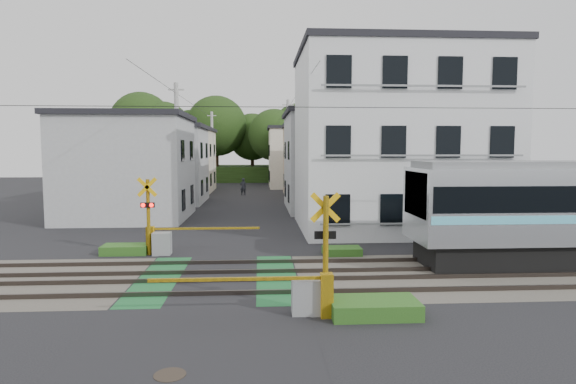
{
  "coord_description": "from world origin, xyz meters",
  "views": [
    {
      "loc": [
        1.34,
        -15.38,
        4.14
      ],
      "look_at": [
        2.57,
        5.0,
        2.35
      ],
      "focal_mm": 30.0,
      "sensor_mm": 36.0,
      "label": 1
    }
  ],
  "objects": [
    {
      "name": "ground",
      "position": [
        0.0,
        0.0,
        0.0
      ],
      "size": [
        120.0,
        120.0,
        0.0
      ],
      "primitive_type": "plane",
      "color": "black"
    },
    {
      "name": "pedestrian",
      "position": [
        -0.12,
        28.7,
        0.79
      ],
      "size": [
        0.6,
        0.42,
        1.58
      ],
      "primitive_type": "imported",
      "rotation": [
        0.0,
        0.0,
        3.21
      ],
      "color": "#2B2D36",
      "rests_on": "ground"
    },
    {
      "name": "crossing_signal_far",
      "position": [
        -2.59,
        3.65,
        0.71
      ],
      "size": [
        4.74,
        0.65,
        3.09
      ],
      "color": "#EDB10C",
      "rests_on": "ground"
    },
    {
      "name": "tree_hill",
      "position": [
        -0.87,
        49.01,
        5.74
      ],
      "size": [
        40.0,
        12.88,
        11.78
      ],
      "color": "#203812",
      "rests_on": "ground"
    },
    {
      "name": "weed_patches",
      "position": [
        1.76,
        -0.09,
        0.18
      ],
      "size": [
        10.25,
        8.8,
        0.4
      ],
      "color": "#2D5E1E",
      "rests_on": "ground"
    },
    {
      "name": "catenary",
      "position": [
        6.0,
        0.03,
        3.7
      ],
      "size": [
        60.0,
        5.04,
        7.0
      ],
      "color": "#2D2D33",
      "rests_on": "ground"
    },
    {
      "name": "crossing_signal_near",
      "position": [
        2.59,
        -3.65,
        0.71
      ],
      "size": [
        4.74,
        0.65,
        3.09
      ],
      "color": "#EDB10C",
      "rests_on": "ground"
    },
    {
      "name": "manhole_cover",
      "position": [
        -0.31,
        -6.76,
        0.01
      ],
      "size": [
        0.59,
        0.59,
        0.02
      ],
      "primitive_type": "cylinder",
      "color": "#2D261E",
      "rests_on": "ground"
    },
    {
      "name": "houses_row",
      "position": [
        0.25,
        25.92,
        3.24
      ],
      "size": [
        22.07,
        31.35,
        6.8
      ],
      "color": "#AEB0B3",
      "rests_on": "ground"
    },
    {
      "name": "utility_poles",
      "position": [
        -1.05,
        23.01,
        4.08
      ],
      "size": [
        7.9,
        42.0,
        8.0
      ],
      "color": "#A5A5A0",
      "rests_on": "ground"
    },
    {
      "name": "apartment_block",
      "position": [
        8.5,
        9.49,
        4.66
      ],
      "size": [
        10.2,
        8.36,
        9.3
      ],
      "color": "silver",
      "rests_on": "ground"
    },
    {
      "name": "track_bed",
      "position": [
        0.0,
        0.0,
        0.04
      ],
      "size": [
        120.0,
        120.0,
        0.14
      ],
      "color": "#47423A",
      "rests_on": "ground"
    }
  ]
}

